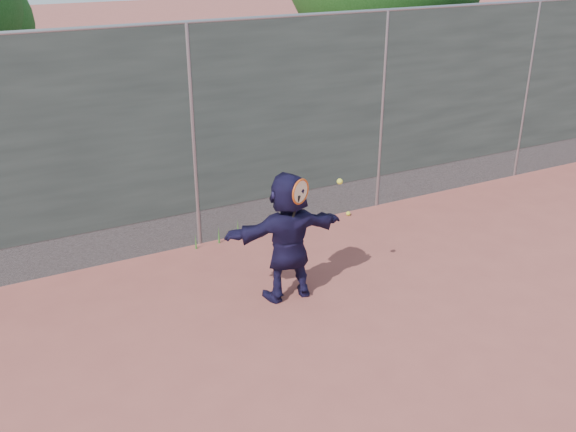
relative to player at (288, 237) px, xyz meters
name	(u,v)px	position (x,y,z in m)	size (l,w,h in m)	color
ground	(327,385)	(-0.45, -1.67, -0.78)	(80.00, 80.00, 0.00)	#9E4C42
player	(288,237)	(0.00, 0.00, 0.00)	(1.45, 0.46, 1.56)	#181334
ball_ground	(348,214)	(1.93, 1.68, -0.75)	(0.07, 0.07, 0.07)	yellow
fence	(193,135)	(-0.45, 1.83, 0.80)	(20.00, 0.06, 3.03)	#38423D
swing_action	(304,192)	(0.10, -0.20, 0.61)	(0.68, 0.16, 0.51)	#C04612
weed_clump	(222,234)	(-0.15, 1.72, -0.65)	(0.68, 0.07, 0.30)	#387226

